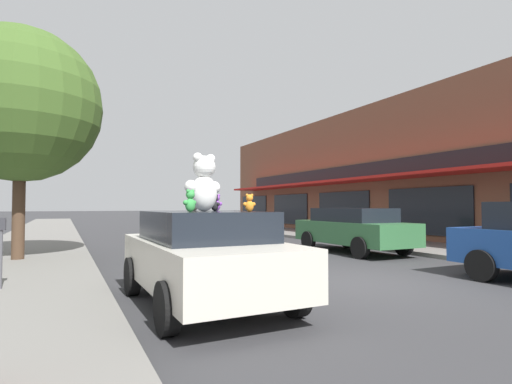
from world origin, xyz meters
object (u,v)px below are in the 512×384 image
object	(u,v)px
teddy_bear_green	(190,201)
parked_car_far_center	(353,228)
teddy_bear_giant	(204,183)
street_tree	(21,105)
parking_meter	(1,243)
teddy_bear_cream	(194,202)
teddy_bear_orange	(249,203)
plush_art_car	(205,255)
teddy_bear_black	(215,203)
teddy_bear_purple	(216,203)

from	to	relation	value
teddy_bear_green	parked_car_far_center	bearing A→B (deg)	-172.67
teddy_bear_giant	teddy_bear_green	size ratio (longest dim) A/B	2.92
street_tree	parking_meter	size ratio (longest dim) A/B	5.14
teddy_bear_cream	teddy_bear_green	distance (m)	1.63
teddy_bear_cream	street_tree	world-z (taller)	street_tree
teddy_bear_giant	parked_car_far_center	size ratio (longest dim) A/B	0.21
teddy_bear_orange	street_tree	bearing A→B (deg)	-53.67
plush_art_car	teddy_bear_black	xyz separation A→B (m)	(0.36, 0.52, 0.85)
teddy_bear_giant	parking_meter	distance (m)	3.89
plush_art_car	teddy_bear_purple	xyz separation A→B (m)	(0.47, 0.73, 0.86)
teddy_bear_black	parked_car_far_center	world-z (taller)	teddy_bear_black
teddy_bear_cream	teddy_bear_purple	size ratio (longest dim) A/B	1.04
teddy_bear_cream	teddy_bear_giant	bearing A→B (deg)	95.21
teddy_bear_purple	street_tree	world-z (taller)	street_tree
teddy_bear_giant	teddy_bear_cream	xyz separation A→B (m)	(0.09, 0.82, -0.31)
teddy_bear_black	teddy_bear_green	world-z (taller)	teddy_bear_green
parked_car_far_center	teddy_bear_purple	bearing A→B (deg)	-148.33
teddy_bear_orange	teddy_bear_cream	world-z (taller)	teddy_bear_cream
teddy_bear_black	parking_meter	xyz separation A→B (m)	(-3.47, 1.64, -0.73)
plush_art_car	teddy_bear_purple	bearing A→B (deg)	56.58
teddy_bear_black	teddy_bear_green	bearing A→B (deg)	114.81
plush_art_car	teddy_bear_orange	bearing A→B (deg)	-51.06
teddy_bear_cream	parked_car_far_center	world-z (taller)	teddy_bear_cream
plush_art_car	parking_meter	size ratio (longest dim) A/B	3.24
plush_art_car	teddy_bear_purple	world-z (taller)	teddy_bear_purple
plush_art_car	teddy_bear_green	world-z (taller)	teddy_bear_green
parking_meter	teddy_bear_giant	bearing A→B (deg)	-33.43
street_tree	teddy_bear_giant	bearing A→B (deg)	-63.66
teddy_bear_purple	teddy_bear_black	distance (m)	0.25
teddy_bear_giant	teddy_bear_green	world-z (taller)	teddy_bear_giant
street_tree	teddy_bear_black	bearing A→B (deg)	-59.66
teddy_bear_black	parking_meter	distance (m)	3.91
teddy_bear_purple	teddy_bear_green	bearing A→B (deg)	59.79
teddy_bear_giant	street_tree	world-z (taller)	street_tree
plush_art_car	street_tree	distance (m)	8.26
teddy_bear_cream	street_tree	size ratio (longest dim) A/B	0.05
teddy_bear_cream	street_tree	xyz separation A→B (m)	(-3.33, 5.74, 2.78)
teddy_bear_giant	teddy_bear_purple	distance (m)	0.85
teddy_bear_giant	teddy_bear_purple	xyz separation A→B (m)	(0.46, 0.64, -0.32)
teddy_bear_giant	teddy_bear_purple	world-z (taller)	teddy_bear_giant
teddy_bear_cream	teddy_bear_green	size ratio (longest dim) A/B	0.98
teddy_bear_cream	street_tree	distance (m)	7.20
plush_art_car	parking_meter	world-z (taller)	plush_art_car
teddy_bear_green	parking_meter	size ratio (longest dim) A/B	0.26
plush_art_car	teddy_bear_black	distance (m)	1.06
teddy_bear_giant	parking_meter	size ratio (longest dim) A/B	0.77
teddy_bear_orange	teddy_bear_cream	bearing A→B (deg)	-65.55
parking_meter	teddy_bear_black	bearing A→B (deg)	-25.35
plush_art_car	teddy_bear_black	size ratio (longest dim) A/B	13.86
teddy_bear_green	parked_car_far_center	distance (m)	9.20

